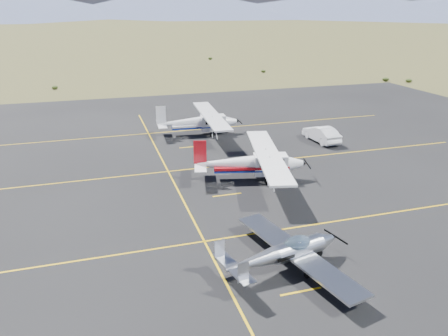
{
  "coord_description": "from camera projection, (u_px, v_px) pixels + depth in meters",
  "views": [
    {
      "loc": [
        -11.0,
        -18.0,
        11.94
      ],
      "look_at": [
        -2.94,
        8.41,
        1.6
      ],
      "focal_mm": 35.0,
      "sensor_mm": 36.0,
      "label": 1
    }
  ],
  "objects": [
    {
      "name": "aircraft_cessna",
      "position": [
        251.0,
        162.0,
        31.36
      ],
      "size": [
        7.67,
        11.92,
        3.02
      ],
      "rotation": [
        0.0,
        0.0,
        -0.23
      ],
      "color": "white",
      "rests_on": "apron"
    },
    {
      "name": "apron",
      "position": [
        271.0,
        193.0,
        29.59
      ],
      "size": [
        72.0,
        72.0,
        0.02
      ],
      "primitive_type": "cube",
      "color": "black",
      "rests_on": "ground"
    },
    {
      "name": "sedan",
      "position": [
        321.0,
        134.0,
        40.4
      ],
      "size": [
        1.84,
        4.53,
        1.46
      ],
      "primitive_type": "imported",
      "rotation": [
        0.0,
        0.0,
        3.21
      ],
      "color": "white",
      "rests_on": "apron"
    },
    {
      "name": "aircraft_plain",
      "position": [
        199.0,
        121.0,
        42.35
      ],
      "size": [
        7.11,
        11.84,
        2.99
      ],
      "rotation": [
        0.0,
        0.0,
        -0.07
      ],
      "color": "silver",
      "rests_on": "apron"
    },
    {
      "name": "aircraft_low_wing",
      "position": [
        286.0,
        252.0,
        20.76
      ],
      "size": [
        6.31,
        8.67,
        1.88
      ],
      "rotation": [
        0.0,
        0.0,
        0.21
      ],
      "color": "#B8BBBF",
      "rests_on": "apron"
    },
    {
      "name": "ground",
      "position": [
        322.0,
        243.0,
        23.32
      ],
      "size": [
        1600.0,
        1600.0,
        0.0
      ],
      "primitive_type": "plane",
      "color": "#383D1C",
      "rests_on": "ground"
    }
  ]
}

